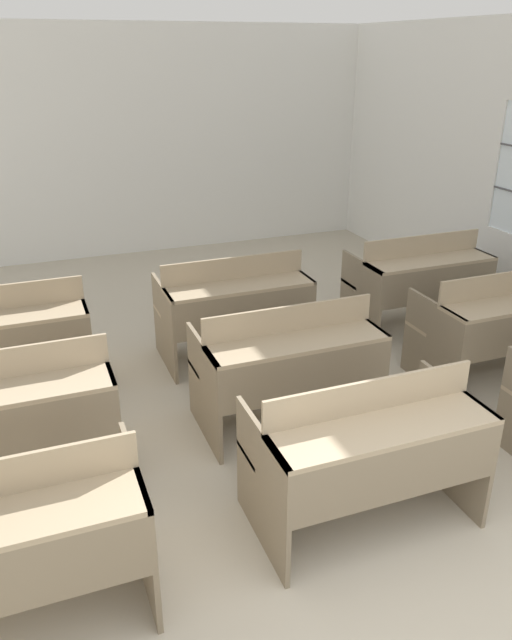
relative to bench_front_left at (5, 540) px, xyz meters
The scene contains 10 objects.
wall_back 6.11m from the bench_front_left, 72.39° to the left, with size 6.26×0.06×2.85m.
bench_front_left is the anchor object (origin of this frame).
bench_front_center 1.90m from the bench_front_left, ahead, with size 1.26×0.74×0.93m.
bench_second_left 1.14m from the bench_front_left, 88.24° to the left, with size 1.26×0.74×0.93m.
bench_second_center 2.22m from the bench_front_left, 30.93° to the left, with size 1.26×0.74×0.93m.
bench_second_right 3.98m from the bench_front_left, 17.10° to the left, with size 1.26×0.74×0.93m.
bench_third_left 2.29m from the bench_front_left, 89.55° to the left, with size 1.26×0.74×0.93m.
bench_third_center 2.99m from the bench_front_left, 50.49° to the left, with size 1.26×0.74×0.93m.
bench_third_right 4.44m from the bench_front_left, 31.21° to the left, with size 1.26×0.74×0.93m.
wastepaper_bin 5.45m from the bench_front_left, 32.14° to the left, with size 0.30×0.30×0.31m.
Camera 1 is at (-1.54, -0.97, 2.55)m, focal length 35.00 mm.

